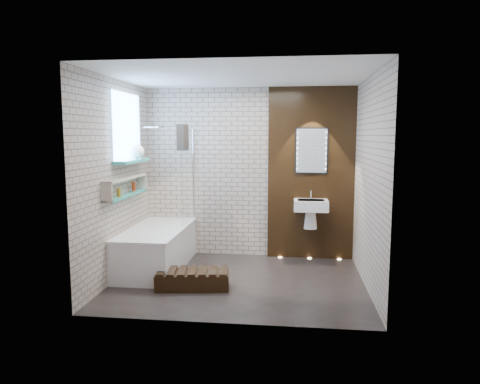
# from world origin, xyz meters

# --- Properties ---
(ground) EXTENTS (3.20, 3.20, 0.00)m
(ground) POSITION_xyz_m (0.00, 0.00, 0.00)
(ground) COLOR black
(ground) RESTS_ON ground
(room_shell) EXTENTS (3.24, 3.20, 2.60)m
(room_shell) POSITION_xyz_m (0.00, 0.00, 1.30)
(room_shell) COLOR tan
(room_shell) RESTS_ON ground
(walnut_panel) EXTENTS (1.30, 0.06, 2.60)m
(walnut_panel) POSITION_xyz_m (0.95, 1.27, 1.30)
(walnut_panel) COLOR black
(walnut_panel) RESTS_ON ground
(clerestory_window) EXTENTS (0.18, 1.00, 0.94)m
(clerestory_window) POSITION_xyz_m (-1.57, 0.35, 1.90)
(clerestory_window) COLOR #7FADE0
(clerestory_window) RESTS_ON room_shell
(display_niche) EXTENTS (0.14, 1.30, 0.26)m
(display_niche) POSITION_xyz_m (-1.53, 0.15, 1.20)
(display_niche) COLOR teal
(display_niche) RESTS_ON room_shell
(bathtub) EXTENTS (0.79, 1.74, 0.70)m
(bathtub) POSITION_xyz_m (-1.22, 0.45, 0.29)
(bathtub) COLOR white
(bathtub) RESTS_ON ground
(bath_screen) EXTENTS (0.01, 0.78, 1.40)m
(bath_screen) POSITION_xyz_m (-0.87, 0.89, 1.28)
(bath_screen) COLOR white
(bath_screen) RESTS_ON bathtub
(towel) EXTENTS (0.11, 0.28, 0.36)m
(towel) POSITION_xyz_m (-0.87, 0.63, 1.85)
(towel) COLOR #2A2421
(towel) RESTS_ON bath_screen
(shower_head) EXTENTS (0.18, 0.18, 0.02)m
(shower_head) POSITION_xyz_m (-1.30, 0.95, 2.00)
(shower_head) COLOR silver
(shower_head) RESTS_ON room_shell
(washbasin) EXTENTS (0.50, 0.36, 0.58)m
(washbasin) POSITION_xyz_m (0.95, 1.07, 0.79)
(washbasin) COLOR white
(washbasin) RESTS_ON walnut_panel
(led_mirror) EXTENTS (0.50, 0.02, 0.70)m
(led_mirror) POSITION_xyz_m (0.95, 1.23, 1.65)
(led_mirror) COLOR black
(led_mirror) RESTS_ON walnut_panel
(walnut_step) EXTENTS (0.94, 0.51, 0.20)m
(walnut_step) POSITION_xyz_m (-0.54, -0.30, 0.10)
(walnut_step) COLOR black
(walnut_step) RESTS_ON ground
(niche_bottles) EXTENTS (0.05, 0.59, 0.13)m
(niche_bottles) POSITION_xyz_m (-1.53, 0.16, 1.16)
(niche_bottles) COLOR #925D16
(niche_bottles) RESTS_ON display_niche
(sill_vases) EXTENTS (0.20, 0.20, 0.20)m
(sill_vases) POSITION_xyz_m (-1.50, 0.52, 1.65)
(sill_vases) COLOR white
(sill_vases) RESTS_ON clerestory_window
(floor_uplights) EXTENTS (0.96, 0.06, 0.01)m
(floor_uplights) POSITION_xyz_m (0.95, 1.20, 0.01)
(floor_uplights) COLOR #FFD899
(floor_uplights) RESTS_ON ground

